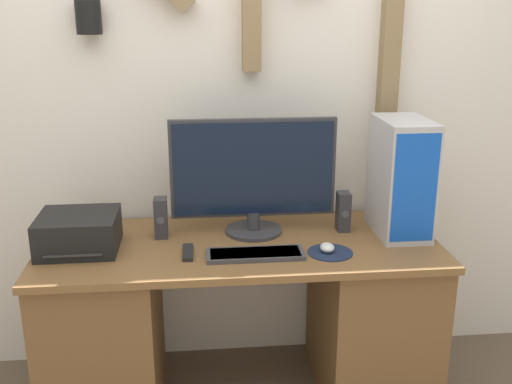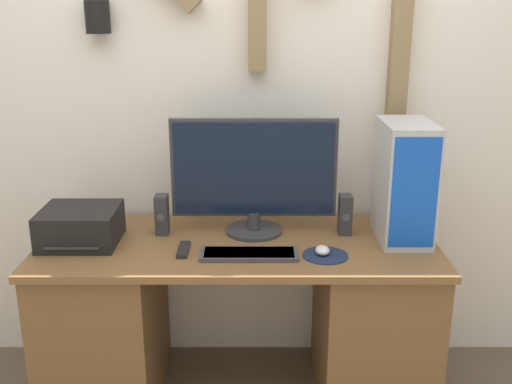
{
  "view_description": "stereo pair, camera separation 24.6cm",
  "coord_description": "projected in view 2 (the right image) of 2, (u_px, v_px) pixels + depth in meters",
  "views": [
    {
      "loc": [
        -0.17,
        -1.99,
        1.71
      ],
      "look_at": [
        0.07,
        0.35,
        0.97
      ],
      "focal_mm": 42.0,
      "sensor_mm": 36.0,
      "label": 1
    },
    {
      "loc": [
        0.08,
        -2.0,
        1.71
      ],
      "look_at": [
        0.07,
        0.35,
        0.97
      ],
      "focal_mm": 42.0,
      "sensor_mm": 36.0,
      "label": 2
    }
  ],
  "objects": [
    {
      "name": "mouse",
      "position": [
        325.0,
        250.0,
        2.39
      ],
      "size": [
        0.06,
        0.07,
        0.03
      ],
      "color": "silver",
      "rests_on": "mousepad"
    },
    {
      "name": "desk",
      "position": [
        241.0,
        317.0,
        2.64
      ],
      "size": [
        1.67,
        0.69,
        0.75
      ],
      "color": "brown",
      "rests_on": "ground_plane"
    },
    {
      "name": "speaker_right",
      "position": [
        347.0,
        215.0,
        2.59
      ],
      "size": [
        0.05,
        0.08,
        0.17
      ],
      "color": "#2D2D33",
      "rests_on": "desk"
    },
    {
      "name": "keyboard",
      "position": [
        251.0,
        254.0,
        2.38
      ],
      "size": [
        0.39,
        0.13,
        0.02
      ],
      "color": "#3D3D42",
      "rests_on": "desk"
    },
    {
      "name": "monitor",
      "position": [
        256.0,
        174.0,
        2.56
      ],
      "size": [
        0.71,
        0.25,
        0.51
      ],
      "color": "#333338",
      "rests_on": "desk"
    },
    {
      "name": "wall_back",
      "position": [
        240.0,
        81.0,
        2.72
      ],
      "size": [
        6.4,
        0.16,
        2.71
      ],
      "color": "white",
      "rests_on": "ground_plane"
    },
    {
      "name": "computer_tower",
      "position": [
        407.0,
        182.0,
        2.49
      ],
      "size": [
        0.2,
        0.34,
        0.5
      ],
      "color": "#B2B2B7",
      "rests_on": "desk"
    },
    {
      "name": "mousepad",
      "position": [
        327.0,
        255.0,
        2.39
      ],
      "size": [
        0.18,
        0.18,
        0.0
      ],
      "color": "#19233D",
      "rests_on": "desk"
    },
    {
      "name": "remote_control",
      "position": [
        186.0,
        250.0,
        2.43
      ],
      "size": [
        0.04,
        0.16,
        0.02
      ],
      "color": "black",
      "rests_on": "desk"
    },
    {
      "name": "speaker_left",
      "position": [
        164.0,
        214.0,
        2.6
      ],
      "size": [
        0.05,
        0.08,
        0.17
      ],
      "color": "#2D2D33",
      "rests_on": "desk"
    },
    {
      "name": "printer",
      "position": [
        83.0,
        226.0,
        2.5
      ],
      "size": [
        0.32,
        0.29,
        0.15
      ],
      "color": "black",
      "rests_on": "desk"
    }
  ]
}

